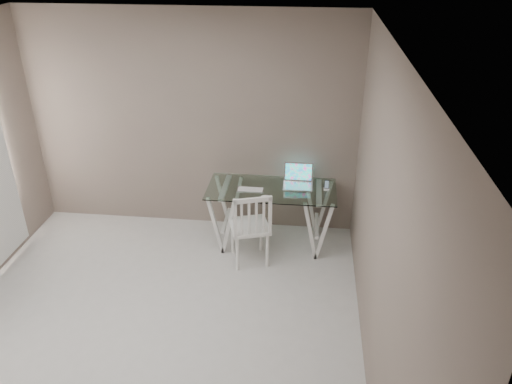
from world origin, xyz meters
TOP-DOWN VIEW (x-y plane):
  - room at (-0.06, 0.02)m, footprint 4.50×4.52m
  - desk at (1.01, 1.83)m, footprint 1.50×0.70m
  - chair at (0.82, 1.37)m, footprint 0.53×0.53m
  - laptop at (1.31, 1.97)m, footprint 0.34×0.29m
  - keyboard at (0.77, 1.77)m, footprint 0.31×0.13m
  - mouse at (0.97, 1.58)m, footprint 0.12×0.07m
  - phone_dock at (1.65, 1.88)m, footprint 0.06×0.06m

SIDE VIEW (x-z plane):
  - desk at x=1.01m, z-range 0.01..0.76m
  - chair at x=0.82m, z-range 0.05..0.97m
  - keyboard at x=0.77m, z-range 0.75..0.75m
  - mouse at x=0.97m, z-range 0.75..0.79m
  - phone_dock at x=1.65m, z-range 0.72..0.84m
  - laptop at x=1.31m, z-range 0.68..0.92m
  - room at x=-0.06m, z-range 0.36..3.07m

